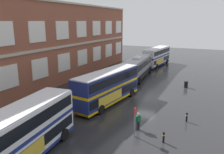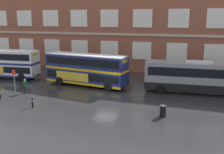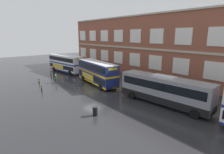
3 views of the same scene
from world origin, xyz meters
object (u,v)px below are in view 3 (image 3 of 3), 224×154
(double_decker_near, at_px, (65,63))
(double_decker_middle, at_px, (97,72))
(safety_bollard_east, at_px, (39,81))
(waiting_passenger, at_px, (56,78))
(bus_stand_flag, at_px, (52,73))
(safety_bollard_west, at_px, (42,89))
(station_litter_bin, at_px, (95,111))
(touring_coach, at_px, (163,90))

(double_decker_near, height_order, double_decker_middle, same)
(double_decker_middle, distance_m, safety_bollard_east, 10.70)
(double_decker_near, height_order, waiting_passenger, double_decker_near)
(bus_stand_flag, distance_m, safety_bollard_east, 2.80)
(safety_bollard_west, distance_m, safety_bollard_east, 5.18)
(waiting_passenger, xyz_separation_m, station_litter_bin, (16.22, -2.22, -0.41))
(station_litter_bin, xyz_separation_m, safety_bollard_west, (-12.47, -1.68, -0.03))
(double_decker_middle, bearing_deg, touring_coach, 3.31)
(double_decker_middle, height_order, waiting_passenger, double_decker_middle)
(double_decker_middle, distance_m, touring_coach, 13.79)
(station_litter_bin, height_order, safety_bollard_west, station_litter_bin)
(double_decker_near, height_order, station_litter_bin, double_decker_near)
(waiting_passenger, height_order, station_litter_bin, waiting_passenger)
(safety_bollard_west, bearing_deg, touring_coach, 34.29)
(station_litter_bin, bearing_deg, touring_coach, 72.49)
(touring_coach, bearing_deg, safety_bollard_west, -145.71)
(double_decker_near, bearing_deg, safety_bollard_east, -50.32)
(touring_coach, xyz_separation_m, station_litter_bin, (-2.74, -8.69, -1.39))
(waiting_passenger, relative_size, bus_stand_flag, 0.63)
(double_decker_middle, relative_size, bus_stand_flag, 4.16)
(double_decker_middle, distance_m, safety_bollard_west, 9.83)
(touring_coach, distance_m, station_litter_bin, 9.22)
(double_decker_near, xyz_separation_m, waiting_passenger, (8.45, -5.96, -1.22))
(waiting_passenger, bearing_deg, safety_bollard_west, -46.15)
(double_decker_near, bearing_deg, bus_stand_flag, -40.60)
(double_decker_near, xyz_separation_m, double_decker_middle, (13.65, -0.28, 0.00))
(double_decker_middle, distance_m, bus_stand_flag, 8.77)
(waiting_passenger, distance_m, safety_bollard_west, 5.42)
(safety_bollard_east, bearing_deg, station_litter_bin, 1.51)
(double_decker_near, bearing_deg, safety_bollard_west, -38.95)
(touring_coach, height_order, safety_bollard_east, touring_coach)
(double_decker_near, distance_m, bus_stand_flag, 9.37)
(waiting_passenger, distance_m, bus_stand_flag, 1.53)
(waiting_passenger, distance_m, station_litter_bin, 16.38)
(waiting_passenger, bearing_deg, touring_coach, 18.86)
(bus_stand_flag, bearing_deg, waiting_passenger, 5.26)
(touring_coach, height_order, waiting_passenger, touring_coach)
(double_decker_near, distance_m, safety_bollard_east, 11.35)
(waiting_passenger, relative_size, safety_bollard_east, 1.79)
(double_decker_near, xyz_separation_m, station_litter_bin, (24.67, -8.18, -1.63))
(station_litter_bin, bearing_deg, safety_bollard_west, -172.32)
(waiting_passenger, relative_size, station_litter_bin, 1.65)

